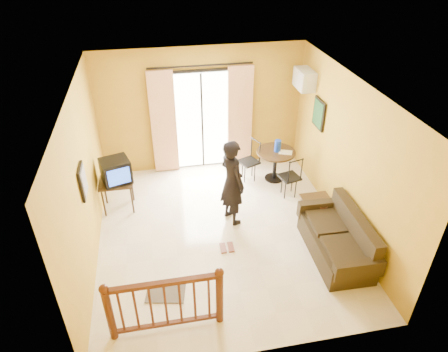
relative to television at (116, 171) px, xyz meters
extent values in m
plane|color=beige|center=(1.87, -1.13, -0.88)|extent=(5.00, 5.00, 0.00)
plane|color=white|center=(1.87, -1.13, 1.92)|extent=(5.00, 5.00, 0.00)
plane|color=#B78C23|center=(1.87, 1.37, 0.52)|extent=(4.50, 0.00, 4.50)
plane|color=#B78C23|center=(1.87, -3.63, 0.52)|extent=(4.50, 0.00, 4.50)
plane|color=#B78C23|center=(-0.38, -1.13, 0.52)|extent=(0.00, 5.00, 5.00)
plane|color=#B78C23|center=(4.12, -1.13, 0.52)|extent=(0.00, 5.00, 5.00)
cube|color=black|center=(1.87, 1.36, 0.27)|extent=(1.34, 0.03, 2.34)
cube|color=white|center=(1.87, 1.32, 0.27)|extent=(1.20, 0.04, 2.20)
cube|color=black|center=(1.87, 1.30, 0.27)|extent=(0.04, 0.02, 2.20)
cube|color=#FBEDBE|center=(1.02, 1.27, 0.32)|extent=(0.55, 0.08, 2.35)
cube|color=#FBEDBE|center=(2.72, 1.27, 0.32)|extent=(0.55, 0.08, 2.35)
cylinder|color=black|center=(1.87, 1.27, 1.54)|extent=(2.20, 0.04, 0.04)
cube|color=black|center=(-0.03, 0.00, -0.25)|extent=(0.65, 0.54, 0.04)
cylinder|color=black|center=(-0.30, -0.21, -0.57)|extent=(0.04, 0.04, 0.63)
cylinder|color=black|center=(0.24, -0.21, -0.57)|extent=(0.04, 0.04, 0.63)
cylinder|color=black|center=(-0.30, 0.22, -0.57)|extent=(0.04, 0.04, 0.63)
cylinder|color=black|center=(0.24, 0.22, -0.57)|extent=(0.04, 0.04, 0.63)
cube|color=black|center=(0.00, 0.00, 0.00)|extent=(0.63, 0.60, 0.47)
cube|color=blue|center=(0.07, -0.22, 0.00)|extent=(0.40, 0.14, 0.33)
cube|color=black|center=(-0.35, -1.33, 0.67)|extent=(0.04, 0.42, 0.52)
cube|color=#625B54|center=(-0.33, -1.33, 0.67)|extent=(0.01, 0.34, 0.44)
cylinder|color=black|center=(3.35, 0.46, -0.20)|extent=(0.85, 0.85, 0.04)
cylinder|color=black|center=(3.35, 0.46, -0.54)|extent=(0.08, 0.08, 0.69)
cylinder|color=black|center=(3.35, 0.46, -0.87)|extent=(0.41, 0.41, 0.03)
cylinder|color=#1231A9|center=(3.38, 0.46, -0.04)|extent=(0.14, 0.14, 0.26)
cube|color=white|center=(3.53, 0.36, -0.17)|extent=(0.33, 0.28, 0.02)
cube|color=silver|center=(3.97, 0.82, 1.27)|extent=(0.30, 0.60, 0.40)
cube|color=gray|center=(3.82, 0.82, 1.27)|extent=(0.02, 0.56, 0.36)
cube|color=black|center=(4.09, 0.17, 0.77)|extent=(0.04, 0.50, 0.60)
cube|color=black|center=(4.06, 0.17, 0.77)|extent=(0.01, 0.42, 0.52)
cube|color=black|center=(3.72, -1.30, -0.46)|extent=(0.56, 1.00, 0.04)
cube|color=black|center=(3.72, -1.30, -0.75)|extent=(0.52, 0.96, 0.03)
cube|color=black|center=(3.50, -1.74, -0.67)|extent=(0.05, 0.05, 0.42)
cube|color=black|center=(3.94, -1.74, -0.67)|extent=(0.05, 0.05, 0.42)
cube|color=black|center=(3.50, -0.86, -0.67)|extent=(0.05, 0.05, 0.42)
cube|color=black|center=(3.94, -0.86, -0.67)|extent=(0.05, 0.05, 0.42)
imported|color=#5D2C1F|center=(3.72, -1.30, -0.41)|extent=(0.24, 0.24, 0.06)
cube|color=black|center=(3.67, -2.06, -0.68)|extent=(0.84, 1.63, 0.40)
cube|color=black|center=(3.97, -2.06, -0.33)|extent=(0.22, 1.61, 0.55)
cube|color=black|center=(3.67, -2.85, -0.46)|extent=(0.81, 0.18, 0.30)
cube|color=black|center=(3.67, -1.28, -0.46)|extent=(0.81, 0.18, 0.30)
cube|color=black|center=(3.62, -2.41, -0.45)|extent=(0.57, 0.67, 0.10)
cube|color=black|center=(3.62, -1.71, -0.45)|extent=(0.57, 0.67, 0.10)
imported|color=black|center=(2.12, -0.77, -0.02)|extent=(0.62, 0.74, 1.72)
cylinder|color=#471E0F|center=(-0.03, -3.03, -0.42)|extent=(0.11, 0.11, 0.92)
cylinder|color=#471E0F|center=(1.47, -3.03, -0.42)|extent=(0.11, 0.11, 0.92)
sphere|color=#471E0F|center=(-0.03, -3.03, 0.09)|extent=(0.13, 0.13, 0.13)
sphere|color=#471E0F|center=(1.47, -3.03, 0.09)|extent=(0.13, 0.13, 0.13)
cube|color=#471E0F|center=(0.72, -3.03, 0.04)|extent=(1.55, 0.08, 0.06)
cube|color=#471E0F|center=(0.72, -3.03, -0.78)|extent=(1.55, 0.06, 0.05)
cube|color=#4F483F|center=(0.72, -2.39, -0.87)|extent=(0.67, 0.51, 0.02)
cube|color=#5D2C1F|center=(1.79, -1.57, -0.87)|extent=(0.11, 0.25, 0.03)
cube|color=#5D2C1F|center=(1.93, -1.57, -0.87)|extent=(0.11, 0.25, 0.03)
camera|label=1|loc=(0.82, -6.74, 4.05)|focal=32.00mm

